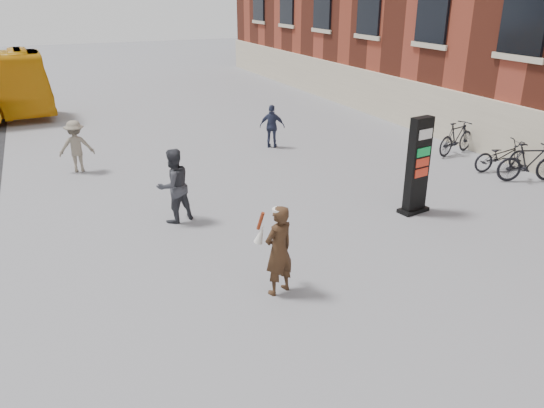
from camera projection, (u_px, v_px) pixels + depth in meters
name	position (u px, v px, depth m)	size (l,w,h in m)	color
ground	(284.00, 280.00, 9.89)	(100.00, 100.00, 0.00)	#9E9EA3
info_pylon	(418.00, 166.00, 12.47)	(0.80, 0.49, 2.34)	black
woman	(278.00, 249.00, 9.18)	(0.76, 0.72, 1.66)	black
pedestrian_a	(174.00, 186.00, 12.09)	(0.84, 0.66, 1.74)	#33353B
pedestrian_b	(76.00, 146.00, 15.49)	(0.99, 0.57, 1.53)	gray
pedestrian_c	(272.00, 126.00, 17.91)	(0.85, 0.35, 1.45)	#2C324E
bike_5	(530.00, 162.00, 14.77)	(0.52, 1.83, 1.10)	black
bike_6	(501.00, 156.00, 15.66)	(0.61, 1.76, 0.92)	black
bike_7	(456.00, 138.00, 17.25)	(0.51, 1.79, 1.08)	black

